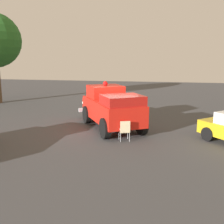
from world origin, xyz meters
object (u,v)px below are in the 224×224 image
object	(u,v)px
vintage_fire_truck	(111,107)
spectator_seated	(130,105)
lawn_chair_near_truck	(132,106)
lawn_chair_by_car	(125,129)

from	to	relation	value
vintage_fire_truck	spectator_seated	bearing A→B (deg)	-11.04
lawn_chair_near_truck	lawn_chair_by_car	size ratio (longest dim) A/B	1.00
lawn_chair_by_car	spectator_seated	bearing A→B (deg)	4.58
vintage_fire_truck	lawn_chair_by_car	xyz separation A→B (m)	(-2.47, -1.18, -0.61)
vintage_fire_truck	lawn_chair_by_car	size ratio (longest dim) A/B	6.10
vintage_fire_truck	lawn_chair_by_car	bearing A→B (deg)	-154.51
lawn_chair_near_truck	vintage_fire_truck	bearing A→B (deg)	168.07
lawn_chair_near_truck	lawn_chair_by_car	bearing A→B (deg)	-176.23
lawn_chair_near_truck	lawn_chair_by_car	xyz separation A→B (m)	(-6.13, -0.40, 0.00)
spectator_seated	vintage_fire_truck	bearing A→B (deg)	168.96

